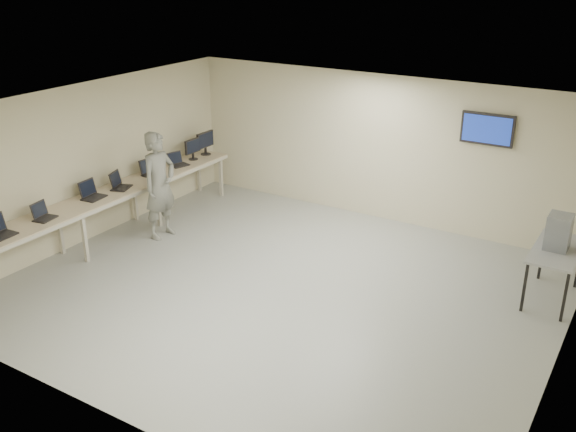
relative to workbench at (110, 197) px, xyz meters
The scene contains 12 objects.
room 3.67m from the workbench, ahead, with size 8.01×7.01×2.81m.
workbench is the anchor object (origin of this frame).
laptop_1 1.42m from the workbench, 90.53° to the right, with size 0.34×0.38×0.27m.
laptop_2 0.38m from the workbench, 102.79° to the right, with size 0.36×0.42×0.31m.
laptop_3 0.32m from the workbench, 98.16° to the left, with size 0.42×0.44×0.29m.
laptop_4 1.16m from the workbench, 93.97° to the left, with size 0.34×0.40×0.30m.
laptop_5 1.86m from the workbench, 90.63° to the left, with size 0.36×0.40×0.27m.
monitor_near 2.36m from the workbench, 90.28° to the left, with size 0.19×0.43×0.43m.
monitor_far 2.77m from the workbench, 90.23° to the left, with size 0.22×0.49×0.48m.
soldier 0.89m from the workbench, 42.77° to the left, with size 0.71×0.47×1.96m, color #585C50.
side_table 7.42m from the workbench, 14.46° to the left, with size 0.65×1.38×0.83m.
storage_bins 7.41m from the workbench, 14.50° to the left, with size 0.33×0.37×0.52m.
Camera 1 is at (4.68, -7.43, 4.80)m, focal length 40.00 mm.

